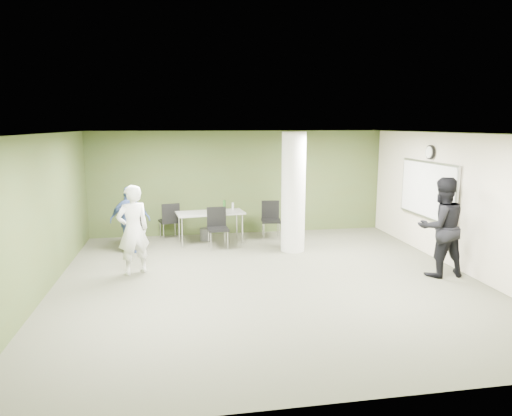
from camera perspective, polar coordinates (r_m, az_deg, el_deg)
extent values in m
plane|color=#4F4F3E|center=(8.90, 1.46, -9.02)|extent=(8.00, 8.00, 0.00)
plane|color=white|center=(8.40, 1.54, 9.32)|extent=(8.00, 8.00, 0.00)
cube|color=#485126|center=(12.44, -2.07, 3.18)|extent=(8.00, 2.80, 0.02)
cube|color=#485126|center=(8.71, -25.29, -0.91)|extent=(0.02, 8.00, 2.80)
cube|color=beige|center=(10.10, 24.38, 0.58)|extent=(0.02, 8.00, 2.80)
cylinder|color=silver|center=(10.68, 4.69, 1.96)|extent=(0.56, 0.56, 2.80)
cube|color=silver|center=(11.05, 20.67, 2.13)|extent=(0.04, 2.30, 1.30)
cube|color=white|center=(11.04, 20.55, 2.13)|extent=(0.02, 2.20, 1.20)
cylinder|color=black|center=(10.97, 20.95, 6.53)|extent=(0.05, 0.32, 0.32)
cylinder|color=white|center=(10.95, 20.81, 6.53)|extent=(0.02, 0.26, 0.26)
cube|color=gray|center=(11.51, -5.74, -0.60)|extent=(1.75, 0.93, 0.04)
cylinder|color=silver|center=(11.20, -9.22, -3.08)|extent=(0.04, 0.04, 0.75)
cylinder|color=silver|center=(11.47, -1.72, -2.62)|extent=(0.04, 0.04, 0.75)
cylinder|color=silver|center=(11.76, -9.58, -2.44)|extent=(0.04, 0.04, 0.75)
cylinder|color=silver|center=(12.03, -2.43, -2.02)|extent=(0.04, 0.04, 0.75)
cylinder|color=#25561C|center=(11.76, -3.98, 0.38)|extent=(0.07, 0.07, 0.25)
cylinder|color=#B2B2B7|center=(11.79, -2.92, 0.24)|extent=(0.06, 0.06, 0.18)
cylinder|color=#4C4C4C|center=(11.89, -6.36, -3.29)|extent=(0.28, 0.28, 0.32)
cube|color=black|center=(11.70, -14.84, -2.29)|extent=(0.47, 0.47, 0.05)
cube|color=black|center=(11.44, -14.99, -1.28)|extent=(0.45, 0.04, 0.46)
cylinder|color=silver|center=(11.93, -13.78, -3.19)|extent=(0.02, 0.02, 0.44)
cylinder|color=silver|center=(11.96, -15.64, -3.24)|extent=(0.02, 0.02, 0.44)
cylinder|color=silver|center=(11.55, -13.91, -3.64)|extent=(0.02, 0.02, 0.44)
cylinder|color=silver|center=(11.59, -15.83, -3.69)|extent=(0.02, 0.02, 0.44)
cube|color=black|center=(12.15, -10.80, -1.62)|extent=(0.59, 0.59, 0.05)
cube|color=black|center=(11.89, -10.59, -0.59)|extent=(0.46, 0.16, 0.47)
cylinder|color=silver|center=(12.43, -10.09, -2.48)|extent=(0.02, 0.02, 0.45)
cylinder|color=silver|center=(12.35, -11.88, -2.63)|extent=(0.02, 0.02, 0.45)
cylinder|color=silver|center=(12.06, -9.62, -2.87)|extent=(0.02, 0.02, 0.45)
cylinder|color=silver|center=(11.97, -11.46, -3.03)|extent=(0.02, 0.02, 0.45)
cube|color=black|center=(11.02, -4.78, -2.65)|extent=(0.52, 0.52, 0.05)
cube|color=black|center=(11.18, -4.97, -1.08)|extent=(0.47, 0.07, 0.48)
cylinder|color=silver|center=(10.86, -5.66, -4.22)|extent=(0.02, 0.02, 0.46)
cylinder|color=silver|center=(10.92, -3.56, -4.11)|extent=(0.02, 0.02, 0.46)
cylinder|color=silver|center=(11.25, -5.93, -3.71)|extent=(0.02, 0.02, 0.46)
cylinder|color=silver|center=(11.31, -3.90, -3.61)|extent=(0.02, 0.02, 0.46)
cube|color=black|center=(11.94, 1.88, -1.62)|extent=(0.54, 0.54, 0.05)
cube|color=black|center=(12.11, 1.80, -0.17)|extent=(0.47, 0.09, 0.48)
cylinder|color=silver|center=(11.79, 0.99, -3.01)|extent=(0.02, 0.02, 0.46)
cylinder|color=silver|center=(11.82, 2.94, -2.99)|extent=(0.02, 0.02, 0.46)
cylinder|color=silver|center=(12.18, 0.85, -2.58)|extent=(0.02, 0.02, 0.46)
cylinder|color=silver|center=(12.21, 2.74, -2.55)|extent=(0.02, 0.02, 0.46)
imported|color=white|center=(9.36, -15.12, -2.67)|extent=(0.78, 0.68, 1.80)
imported|color=black|center=(9.62, 22.13, -2.23)|extent=(0.97, 0.77, 1.96)
imported|color=#394F8D|center=(10.97, -15.45, -1.45)|extent=(0.91, 0.39, 1.56)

